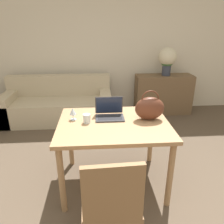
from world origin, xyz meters
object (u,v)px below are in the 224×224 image
at_px(couch, 59,105).
at_px(wine_glass, 73,112).
at_px(chair, 111,202).
at_px(handbag, 150,108).
at_px(drinking_glass, 87,119).
at_px(flower_vase, 167,59).
at_px(laptop, 109,112).

relative_size(couch, wine_glass, 14.59).
relative_size(chair, handbag, 2.83).
relative_size(drinking_glass, wine_glass, 0.70).
bearing_deg(wine_glass, chair, -69.99).
bearing_deg(drinking_glass, flower_vase, 54.39).
height_order(laptop, drinking_glass, laptop).
relative_size(chair, laptop, 2.99).
xyz_separation_m(drinking_glass, handbag, (0.68, 0.04, 0.08)).
distance_m(couch, laptop, 2.03).
bearing_deg(laptop, chair, -92.98).
relative_size(laptop, wine_glass, 2.30).
xyz_separation_m(laptop, wine_glass, (-0.40, -0.05, 0.03)).
distance_m(couch, wine_glass, 1.96).
relative_size(couch, drinking_glass, 20.88).
height_order(couch, laptop, laptop).
relative_size(drinking_glass, flower_vase, 0.18).
bearing_deg(drinking_glass, laptop, 29.43).
xyz_separation_m(drinking_glass, flower_vase, (1.49, 2.09, 0.29)).
bearing_deg(couch, flower_vase, 5.27).
xyz_separation_m(wine_glass, handbag, (0.83, -0.05, 0.04)).
relative_size(handbag, flower_vase, 0.62).
distance_m(chair, wine_glass, 1.07).
distance_m(wine_glass, handbag, 0.83).
bearing_deg(handbag, laptop, 166.40).
xyz_separation_m(chair, drinking_glass, (-0.20, 0.87, 0.30)).
height_order(drinking_glass, handbag, handbag).
bearing_deg(laptop, wine_glass, -172.27).
height_order(laptop, handbag, handbag).
bearing_deg(couch, laptop, -63.51).
distance_m(wine_glass, flower_vase, 2.60).
distance_m(laptop, handbag, 0.45).
relative_size(wine_glass, handbag, 0.41).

